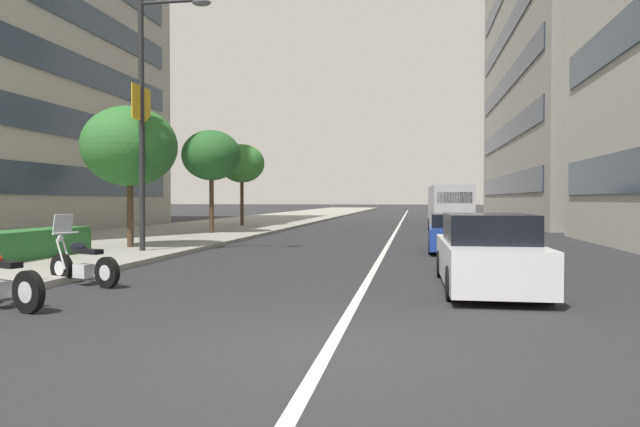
{
  "coord_description": "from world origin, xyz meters",
  "views": [
    {
      "loc": [
        -6.71,
        -1.0,
        1.79
      ],
      "look_at": [
        14.34,
        2.45,
        1.27
      ],
      "focal_mm": 32.21,
      "sensor_mm": 36.0,
      "label": 1
    }
  ],
  "objects": [
    {
      "name": "clipped_hedge_bed",
      "position": [
        6.89,
        9.69,
        0.54
      ],
      "size": [
        6.38,
        1.1,
        0.79
      ],
      "primitive_type": "cube",
      "color": "#28602D",
      "rests_on": "sidewalk_right_plaza"
    },
    {
      "name": "lane_centre_stripe",
      "position": [
        35.0,
        0.0,
        0.0
      ],
      "size": [
        110.0,
        0.16,
        0.01
      ],
      "primitive_type": "cube",
      "color": "silver",
      "rests_on": "ground"
    },
    {
      "name": "street_tree_by_lamp_post",
      "position": [
        20.3,
        8.85,
        3.95
      ],
      "size": [
        2.9,
        2.9,
        5.04
      ],
      "color": "#473323",
      "rests_on": "sidewalk_right_plaza"
    },
    {
      "name": "ground_plane",
      "position": [
        0.0,
        0.0,
        0.0
      ],
      "size": [
        400.0,
        400.0,
        0.0
      ],
      "primitive_type": "plane",
      "color": "#262628"
    },
    {
      "name": "street_tree_near_plaza_corner",
      "position": [
        11.69,
        8.64,
        3.61
      ],
      "size": [
        3.23,
        3.23,
        4.84
      ],
      "color": "#473323",
      "rests_on": "sidewalk_right_plaza"
    },
    {
      "name": "motorcycle_by_sign_pole",
      "position": [
        4.26,
        5.83,
        0.44
      ],
      "size": [
        0.94,
        2.0,
        1.47
      ],
      "rotation": [
        0.0,
        0.0,
        1.19
      ],
      "color": "black",
      "rests_on": "ground"
    },
    {
      "name": "street_tree_far_plaza",
      "position": [
        28.35,
        9.77,
        4.06
      ],
      "size": [
        2.85,
        2.85,
        5.14
      ],
      "color": "#473323",
      "rests_on": "sidewalk_right_plaza"
    },
    {
      "name": "car_far_down_avenue",
      "position": [
        13.59,
        -2.44,
        0.61
      ],
      "size": [
        4.47,
        1.97,
        1.29
      ],
      "rotation": [
        0.0,
        0.0,
        -0.03
      ],
      "color": "navy",
      "rests_on": "ground"
    },
    {
      "name": "street_lamp_with_banners",
      "position": [
        10.5,
        7.26,
        4.97
      ],
      "size": [
        1.26,
        2.42,
        7.97
      ],
      "color": "#232326",
      "rests_on": "sidewalk_right_plaza"
    },
    {
      "name": "car_lead_in_lane",
      "position": [
        5.12,
        -2.45,
        0.7
      ],
      "size": [
        4.7,
        1.84,
        1.5
      ],
      "rotation": [
        0.0,
        0.0,
        0.01
      ],
      "color": "silver",
      "rests_on": "ground"
    },
    {
      "name": "delivery_van_ahead",
      "position": [
        25.15,
        -2.92,
        1.36
      ],
      "size": [
        5.57,
        2.2,
        2.53
      ],
      "rotation": [
        0.0,
        0.0,
        0.03
      ],
      "color": "#B7B7BC",
      "rests_on": "ground"
    },
    {
      "name": "sidewalk_right_plaza",
      "position": [
        30.0,
        10.97,
        0.07
      ],
      "size": [
        160.0,
        9.43,
        0.15
      ],
      "primitive_type": "cube",
      "color": "gray",
      "rests_on": "ground"
    }
  ]
}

